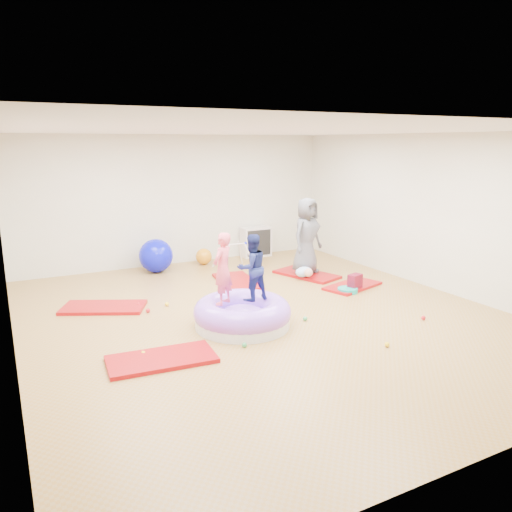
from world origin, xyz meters
TOP-DOWN VIEW (x-y plane):
  - room at (0.00, 0.00)m, footprint 7.01×8.01m
  - gym_mat_front_left at (-1.91, -0.84)m, footprint 1.36×0.76m
  - gym_mat_mid_left at (-2.15, 1.52)m, footprint 1.45×1.15m
  - gym_mat_center_back at (0.43, 1.91)m, footprint 0.82×1.37m
  - gym_mat_right at (2.21, 0.65)m, footprint 1.26×0.88m
  - gym_mat_rear_right at (1.90, 1.73)m, footprint 1.02×1.43m
  - inflatable_cushion at (-0.50, -0.22)m, footprint 1.43×1.43m
  - child_pink at (-0.76, -0.14)m, footprint 0.45×0.42m
  - child_navy at (-0.32, -0.17)m, footprint 0.52×0.43m
  - adult_caregiver at (1.92, 1.78)m, footprint 0.86×0.71m
  - infant at (1.70, 1.48)m, footprint 0.36×0.36m
  - ball_pit_balls at (-0.35, -0.06)m, footprint 4.19×3.19m
  - exercise_ball_blue at (-0.70, 3.42)m, footprint 0.70×0.70m
  - exercise_ball_orange at (0.42, 3.60)m, footprint 0.36×0.36m
  - infant_play_gym at (0.81, 2.86)m, footprint 0.73×0.70m
  - cube_shelf at (1.82, 3.79)m, footprint 0.70×0.34m
  - balance_disc at (1.93, 0.43)m, footprint 0.36×0.36m
  - backpack at (2.12, 0.46)m, footprint 0.30×0.23m
  - yellow_toy at (-1.88, -0.80)m, footprint 0.19×0.19m

SIDE VIEW (x-z plane):
  - yellow_toy at x=-1.88m, z-range 0.00..0.03m
  - gym_mat_right at x=2.21m, z-range 0.00..0.05m
  - gym_mat_rear_right at x=1.90m, z-range 0.00..0.05m
  - gym_mat_mid_left at x=-2.15m, z-range 0.00..0.05m
  - gym_mat_center_back at x=0.43m, z-range 0.00..0.05m
  - gym_mat_front_left at x=-1.91m, z-range 0.00..0.05m
  - ball_pit_balls at x=-0.35m, z-range 0.00..0.07m
  - balance_disc at x=1.93m, z-range 0.00..0.08m
  - backpack at x=2.12m, z-range 0.00..0.30m
  - infant at x=1.70m, z-range 0.06..0.27m
  - inflatable_cushion at x=-0.50m, z-range -0.05..0.40m
  - exercise_ball_orange at x=0.42m, z-range 0.00..0.36m
  - exercise_ball_blue at x=-0.70m, z-range 0.00..0.70m
  - cube_shelf at x=1.82m, z-range 0.00..0.70m
  - infant_play_gym at x=0.81m, z-range 0.09..0.66m
  - adult_caregiver at x=1.92m, z-range 0.05..1.57m
  - child_navy at x=-0.32m, z-range 0.41..1.40m
  - child_pink at x=-0.76m, z-range 0.41..1.46m
  - room at x=0.00m, z-range 0.00..2.80m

